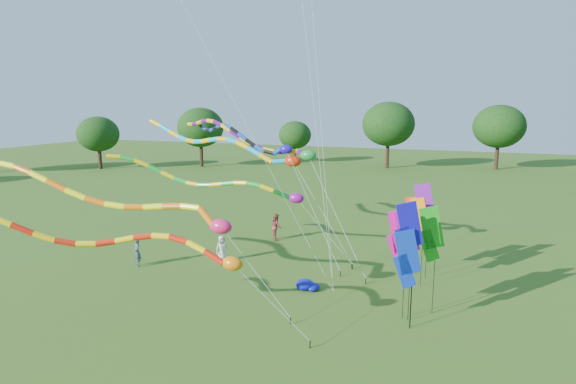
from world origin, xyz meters
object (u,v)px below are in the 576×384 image
(tube_kite_orange, at_px, (120,199))
(person_a, at_px, (222,248))
(tube_kite_red, at_px, (130,243))
(person_c, at_px, (276,227))
(blue_nylon_heap, at_px, (309,283))
(person_b, at_px, (137,252))

(tube_kite_orange, bearing_deg, person_a, 74.13)
(tube_kite_red, height_order, person_c, tube_kite_red)
(tube_kite_red, bearing_deg, tube_kite_orange, 119.44)
(tube_kite_orange, xyz_separation_m, blue_nylon_heap, (7.84, 4.16, -4.53))
(person_b, bearing_deg, person_c, 95.19)
(person_a, bearing_deg, blue_nylon_heap, -66.23)
(person_b, bearing_deg, person_a, 70.92)
(blue_nylon_heap, relative_size, person_a, 0.95)
(blue_nylon_heap, bearing_deg, person_a, 160.73)
(tube_kite_red, relative_size, blue_nylon_heap, 8.81)
(person_c, bearing_deg, blue_nylon_heap, -179.38)
(person_a, bearing_deg, person_c, 29.68)
(person_a, relative_size, person_b, 0.92)
(tube_kite_red, height_order, person_a, tube_kite_red)
(person_b, xyz_separation_m, person_c, (5.32, 7.83, 0.05))
(tube_kite_red, height_order, blue_nylon_heap, tube_kite_red)
(tube_kite_red, distance_m, tube_kite_orange, 4.50)
(tube_kite_orange, distance_m, blue_nylon_heap, 9.97)
(tube_kite_red, bearing_deg, blue_nylon_heap, 42.71)
(tube_kite_orange, bearing_deg, person_b, 120.86)
(tube_kite_red, xyz_separation_m, person_a, (-1.26, 9.48, -3.11))
(person_a, height_order, person_b, person_b)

